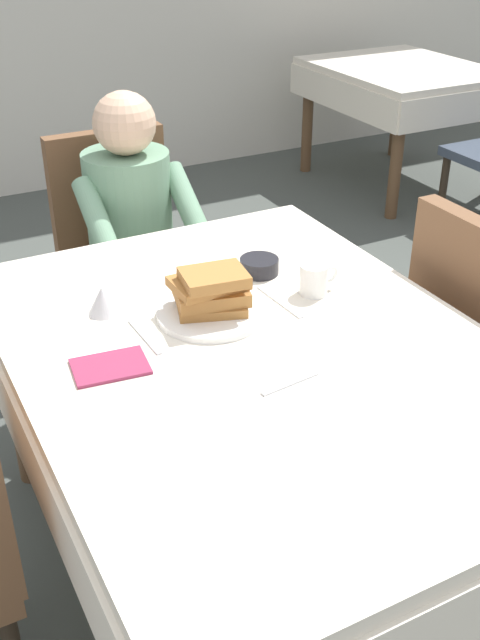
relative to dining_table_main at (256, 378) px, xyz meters
name	(u,v)px	position (x,y,z in m)	size (l,w,h in m)	color
ground_plane	(254,565)	(0.00, 0.00, -0.65)	(14.00, 14.00, 0.00)	#474C47
dining_table_main	(256,378)	(0.00, 0.00, 0.00)	(1.12, 1.52, 0.74)	silver
chair_diner	(121,243)	(0.07, 1.17, -0.12)	(0.44, 0.45, 0.93)	brown
diner_person	(134,223)	(0.07, 1.01, 0.02)	(0.40, 0.43, 1.12)	gray
plate_breakfast	(211,313)	(-0.03, 0.19, 0.10)	(0.28, 0.28, 0.02)	white
breakfast_stack	(211,290)	(-0.03, 0.19, 0.16)	(0.21, 0.18, 0.11)	#A36B33
cup_coffee	(315,279)	(0.27, 0.17, 0.13)	(0.11, 0.08, 0.08)	white
bowl_butter	(259,266)	(0.20, 0.34, 0.11)	(0.11, 0.11, 0.04)	black
syrup_pitcher	(102,300)	(-0.27, 0.33, 0.13)	(0.08, 0.08, 0.07)	silver
fork_left_of_plate	(145,336)	(-0.22, 0.17, 0.09)	(0.18, 0.01, 0.01)	silver
knife_right_of_plate	(280,302)	(0.16, 0.17, 0.09)	(0.20, 0.01, 0.01)	silver
spoon_near_edge	(290,383)	(-0.01, -0.17, 0.09)	(0.15, 0.01, 0.01)	silver
napkin_folded	(110,366)	(-0.34, 0.08, 0.09)	(0.17, 0.12, 0.01)	#8C2D4C
background_table_far	(402,85)	(2.33, 2.39, -0.03)	(0.92, 1.12, 0.74)	silver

